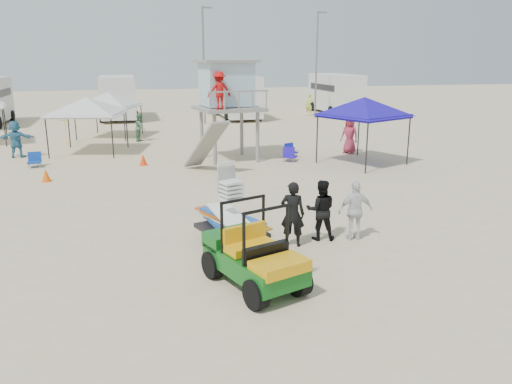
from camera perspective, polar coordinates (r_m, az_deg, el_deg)
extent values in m
plane|color=beige|center=(10.18, 1.59, -11.57)|extent=(140.00, 140.00, 0.00)
cube|color=#0D5615|center=(10.30, -0.20, -8.10)|extent=(1.84, 2.56, 0.41)
cube|color=orange|center=(10.21, -0.20, -6.81)|extent=(1.21, 0.96, 0.22)
cylinder|color=black|center=(9.55, -1.94, -11.48)|extent=(0.44, 0.65, 0.59)
cube|color=black|center=(12.42, -2.86, -4.39)|extent=(1.69, 2.03, 0.11)
cylinder|color=black|center=(12.41, -5.14, -5.45)|extent=(0.32, 0.49, 0.46)
imported|color=black|center=(12.40, 4.21, -2.52)|extent=(0.71, 0.62, 1.65)
imported|color=black|center=(12.92, 7.42, -2.05)|extent=(0.91, 0.79, 1.58)
imported|color=silver|center=(13.04, 11.30, -2.11)|extent=(0.94, 0.44, 1.56)
cylinder|color=gray|center=(21.91, -5.16, 6.01)|extent=(0.16, 0.16, 2.28)
cube|color=gray|center=(22.92, -3.15, 9.50)|extent=(3.09, 3.09, 0.15)
cube|color=#A3C5D2|center=(23.11, -3.32, 12.20)|extent=(2.33, 2.09, 1.92)
imported|color=#B20F0F|center=(21.82, -4.60, 11.51)|extent=(1.04, 0.60, 1.60)
cylinder|color=black|center=(20.78, 10.30, 5.20)|extent=(0.06, 0.06, 2.19)
pyramid|color=#1C0EA0|center=(22.43, 12.32, 10.57)|extent=(3.92, 3.92, 0.80)
cube|color=#1C0EA0|center=(22.50, 12.20, 8.54)|extent=(3.92, 3.92, 0.18)
cylinder|color=black|center=(24.87, -22.19, 5.68)|extent=(0.06, 0.06, 1.98)
pyramid|color=silver|center=(26.03, -18.83, 10.23)|extent=(3.83, 3.83, 0.80)
cube|color=silver|center=(26.09, -18.68, 8.49)|extent=(3.83, 3.83, 0.18)
cylinder|color=black|center=(29.87, -19.24, 7.26)|extent=(0.06, 0.06, 1.89)
pyramid|color=silver|center=(31.09, -16.60, 10.88)|extent=(3.98, 3.98, 0.80)
cube|color=silver|center=(31.15, -16.49, 9.42)|extent=(3.98, 3.98, 0.18)
imported|color=yellow|center=(29.17, -20.92, 6.69)|extent=(2.40, 2.41, 1.63)
cone|color=#FB5B07|center=(20.63, -22.88, 1.79)|extent=(0.34, 0.34, 0.50)
cone|color=#FF3B08|center=(22.52, -12.77, 3.63)|extent=(0.34, 0.34, 0.50)
cube|color=#0D3794|center=(23.57, -24.01, 3.12)|extent=(0.58, 0.54, 0.06)
cube|color=#0D3794|center=(23.76, -23.97, 3.71)|extent=(0.55, 0.21, 0.44)
cylinder|color=#B2B2B7|center=(23.43, -24.58, 2.69)|extent=(0.03, 0.03, 0.20)
cube|color=#0F20AA|center=(23.90, 3.97, 4.54)|extent=(0.70, 0.68, 0.06)
cube|color=#0F20AA|center=(24.09, 3.79, 5.11)|extent=(0.56, 0.39, 0.44)
cylinder|color=#B2B2B7|center=(23.67, 3.61, 4.15)|extent=(0.03, 0.03, 0.20)
cube|color=#220FA8|center=(22.83, 3.89, 4.05)|extent=(0.73, 0.72, 0.06)
cube|color=#220FA8|center=(23.01, 3.70, 4.65)|extent=(0.53, 0.46, 0.44)
cylinder|color=#B2B2B7|center=(22.59, 3.51, 3.63)|extent=(0.03, 0.03, 0.20)
cube|color=silver|center=(40.33, -15.51, 10.51)|extent=(2.50, 6.50, 3.00)
cube|color=black|center=(40.30, -15.56, 11.15)|extent=(2.54, 5.20, 0.50)
cylinder|color=black|center=(38.42, -17.27, 8.15)|extent=(0.25, 0.80, 0.80)
cube|color=silver|center=(39.77, -2.23, 10.98)|extent=(2.50, 7.00, 3.00)
cube|color=black|center=(39.74, -2.24, 11.62)|extent=(2.54, 5.60, 0.50)
cylinder|color=black|center=(37.45, -3.34, 8.64)|extent=(0.25, 0.80, 0.80)
cube|color=silver|center=(43.99, 9.08, 11.19)|extent=(2.50, 6.60, 3.00)
cube|color=black|center=(43.97, 9.10, 11.78)|extent=(2.54, 5.28, 0.50)
cylinder|color=black|center=(41.68, 8.57, 9.14)|extent=(0.25, 0.80, 0.80)
cylinder|color=slate|center=(36.17, -5.99, 14.07)|extent=(0.14, 0.14, 8.00)
cylinder|color=slate|center=(39.99, 6.91, 14.13)|extent=(0.14, 0.14, 8.00)
imported|color=#4C7F55|center=(29.19, -13.08, 7.22)|extent=(0.81, 0.91, 1.56)
imported|color=teal|center=(26.20, -25.75, 5.47)|extent=(1.68, 0.75, 1.75)
imported|color=#C3DA51|center=(41.62, 6.09, 9.91)|extent=(0.74, 0.78, 1.79)
imported|color=#A22E42|center=(25.14, 10.64, 6.41)|extent=(1.00, 1.04, 1.80)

